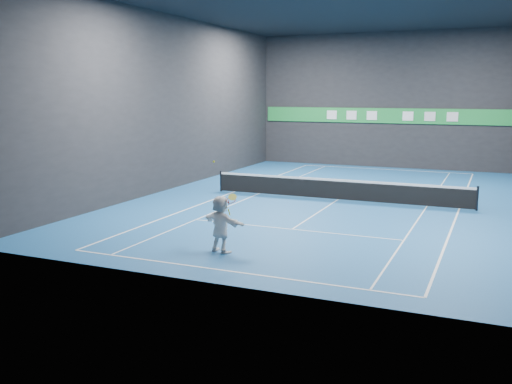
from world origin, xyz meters
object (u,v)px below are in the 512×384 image
at_px(tennis_racket, 231,201).
at_px(player, 221,224).
at_px(tennis_ball, 214,162).
at_px(tennis_net, 338,189).

bearing_deg(tennis_racket, player, -172.14).
distance_m(player, tennis_ball, 2.00).
distance_m(tennis_ball, tennis_racket, 1.36).
xyz_separation_m(tennis_ball, tennis_racket, (0.59, -0.01, -1.22)).
bearing_deg(tennis_ball, player, -12.34).
height_order(player, tennis_racket, tennis_racket).
bearing_deg(tennis_racket, tennis_net, 85.96).
bearing_deg(tennis_net, tennis_ball, -97.36).
xyz_separation_m(tennis_net, tennis_racket, (-0.72, -10.15, 1.14)).
relative_size(player, tennis_net, 0.15).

